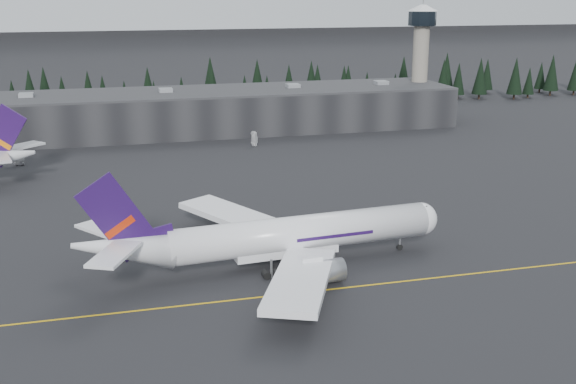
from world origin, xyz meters
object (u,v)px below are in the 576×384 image
object	(u,v)px
terminal	(199,111)
gse_vehicle_b	(255,144)
gse_vehicle_a	(20,163)
jet_main	(270,237)
control_tower	(421,49)

from	to	relation	value
terminal	gse_vehicle_b	xyz separation A→B (m)	(11.69, -26.03, -5.56)
gse_vehicle_a	gse_vehicle_b	xyz separation A→B (m)	(61.94, 6.96, 0.04)
jet_main	gse_vehicle_a	xyz separation A→B (m)	(-44.39, 83.02, -4.31)
terminal	control_tower	xyz separation A→B (m)	(75.00, 3.00, 17.11)
jet_main	gse_vehicle_b	size ratio (longest dim) A/B	13.89
gse_vehicle_a	jet_main	bearing A→B (deg)	-50.39
control_tower	gse_vehicle_a	xyz separation A→B (m)	(-125.26, -36.00, -22.71)
gse_vehicle_a	gse_vehicle_b	distance (m)	62.33
terminal	jet_main	size ratio (longest dim) A/B	2.65
terminal	control_tower	bearing A→B (deg)	2.29
terminal	gse_vehicle_b	size ratio (longest dim) A/B	36.85
control_tower	jet_main	distance (m)	145.06
gse_vehicle_b	terminal	bearing A→B (deg)	168.85
terminal	control_tower	size ratio (longest dim) A/B	4.24
jet_main	gse_vehicle_a	distance (m)	94.24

